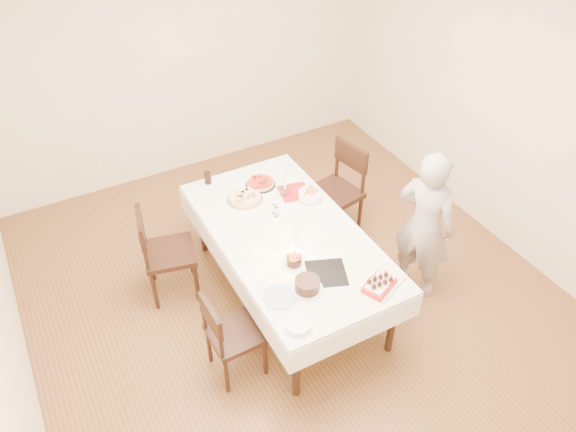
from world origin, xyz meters
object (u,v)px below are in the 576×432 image
dining_table (288,265)px  taper_candle (285,178)px  pizza_pepperoni (261,183)px  chair_right_savory (333,194)px  chair_left_dessert (235,334)px  strawberry_box (379,284)px  birthday_cake (294,257)px  cola_glass (208,178)px  chair_left_savory (170,253)px  layer_cake (307,285)px  pizza_white (245,198)px  person (425,225)px  pasta_bowl (310,195)px

dining_table → taper_candle: (0.23, 0.49, 0.56)m
pizza_pepperoni → taper_candle: bearing=-60.9°
chair_right_savory → pizza_pepperoni: (-0.72, 0.16, 0.28)m
chair_left_dessert → strawberry_box: size_ratio=3.25×
dining_table → birthday_cake: bearing=-111.4°
taper_candle → cola_glass: bearing=137.6°
chair_left_savory → layer_cake: (0.70, -1.19, 0.34)m
cola_glass → pizza_white: bearing=-64.5°
dining_table → strawberry_box: (0.30, -0.87, 0.41)m
chair_left_savory → cola_glass: size_ratio=7.79×
chair_right_savory → person: person is taller
chair_right_savory → taper_candle: 0.74m
pizza_white → dining_table: bearing=-78.2°
birthday_cake → cola_glass: bearing=97.6°
chair_left_dessert → pasta_bowl: size_ratio=3.94×
strawberry_box → cola_glass: bearing=108.4°
birthday_cake → strawberry_box: size_ratio=0.52×
dining_table → pasta_bowl: bearing=39.0°
pizza_white → chair_left_dessert: bearing=-119.3°
pasta_bowl → cola_glass: cola_glass is taller
dining_table → person: size_ratio=1.46×
chair_right_savory → pizza_pepperoni: chair_right_savory is taller
pasta_bowl → dining_table: bearing=-141.0°
chair_right_savory → chair_left_dessert: 1.89m
dining_table → layer_cake: size_ratio=8.82×
layer_cake → chair_left_dessert: bearing=166.5°
birthday_cake → chair_right_savory: bearing=43.7°
pizza_pepperoni → layer_cake: (-0.28, -1.36, 0.03)m
dining_table → chair_right_savory: size_ratio=2.17×
pasta_bowl → birthday_cake: (-0.53, -0.67, 0.04)m
chair_left_dessert → pizza_white: size_ratio=2.53×
pizza_pepperoni → strawberry_box: bearing=-82.8°
dining_table → layer_cake: layer_cake is taller
cola_glass → birthday_cake: size_ratio=0.89×
chair_right_savory → person: (0.27, -1.02, 0.24)m
chair_right_savory → strawberry_box: chair_right_savory is taller
person → layer_cake: bearing=74.8°
chair_right_savory → pasta_bowl: chair_right_savory is taller
layer_cake → cola_glass: bearing=94.6°
chair_left_savory → layer_cake: chair_left_savory is taller
chair_left_savory → taper_candle: 1.21m
chair_right_savory → pasta_bowl: 0.57m
pasta_bowl → taper_candle: size_ratio=0.58×
dining_table → cola_glass: 1.12m
birthday_cake → strawberry_box: (0.44, -0.53, -0.05)m
dining_table → chair_left_savory: size_ratio=2.32×
layer_cake → strawberry_box: 0.54m
layer_cake → strawberry_box: layer_cake is taller
person → birthday_cake: (-1.23, 0.10, 0.09)m
dining_table → layer_cake: 0.78m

